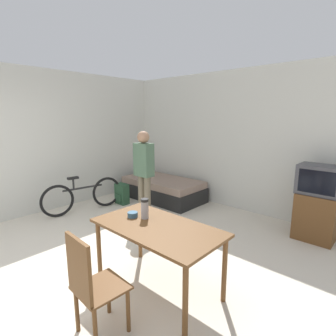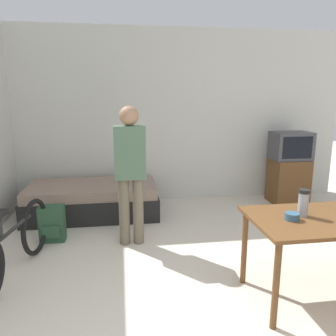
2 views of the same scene
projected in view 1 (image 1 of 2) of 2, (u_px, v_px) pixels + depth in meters
ground_plane at (31, 293)px, 2.76m from camera, size 20.00×20.00×0.00m
wall_back at (225, 140)px, 5.28m from camera, size 5.72×0.06×2.70m
wall_left at (76, 139)px, 5.46m from camera, size 0.06×4.82×2.70m
daybed at (163, 189)px, 5.87m from camera, size 1.83×0.94×0.45m
tv at (317, 203)px, 3.88m from camera, size 0.59×0.46×1.14m
dining_table at (157, 233)px, 2.71m from camera, size 1.37×0.74×0.72m
wooden_chair at (91, 283)px, 2.11m from camera, size 0.41×0.41×0.93m
bicycle at (83, 196)px, 5.08m from camera, size 0.31×1.57×0.71m
person_standing at (144, 169)px, 4.65m from camera, size 0.34×0.21×1.58m
thermos_flask at (145, 207)px, 2.88m from camera, size 0.09×0.09×0.22m
mate_bowl at (133, 215)px, 2.93m from camera, size 0.11×0.11×0.06m
backpack at (122, 194)px, 5.54m from camera, size 0.28×0.21×0.43m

